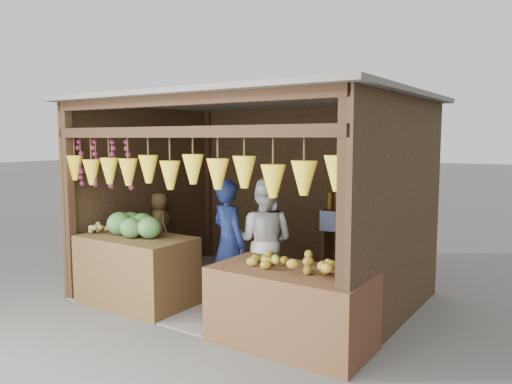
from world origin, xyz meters
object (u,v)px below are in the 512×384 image
man_standing (229,242)px  vendor_seated (160,224)px  counter_left (137,270)px  counter_right (291,307)px  woman_standing (265,241)px

man_standing → vendor_seated: size_ratio=1.61×
counter_left → man_standing: bearing=33.3°
counter_left → man_standing: 1.25m
counter_right → man_standing: 1.53m
man_standing → woman_standing: (0.35, 0.30, 0.01)m
man_standing → woman_standing: woman_standing is taller
counter_left → woman_standing: woman_standing is taller
counter_right → vendor_seated: vendor_seated is taller
counter_left → vendor_seated: vendor_seated is taller
counter_left → counter_right: 2.30m
counter_right → vendor_seated: 3.30m
counter_left → counter_right: counter_left is taller
counter_left → counter_right: (2.30, -0.03, -0.04)m
vendor_seated → counter_left: bearing=148.6°
man_standing → woman_standing: size_ratio=0.99×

